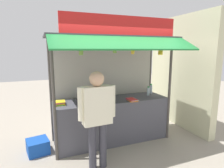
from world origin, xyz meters
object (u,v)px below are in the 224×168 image
Objects in this scene: water_bottle_left at (80,95)px; magazine_stack_rear_center at (88,102)px; magazine_stack_back_right at (59,103)px; banana_bunch_inner_left at (133,51)px; water_bottle_back_left at (106,92)px; banana_bunch_leftmost at (160,51)px; plastic_crate at (38,146)px; vendor_person at (97,112)px; magazine_stack_mid_right at (105,101)px; water_bottle_front_left at (148,91)px; banana_bunch_inner_right at (115,50)px; magazine_stack_center at (132,100)px; banana_bunch_rightmost at (81,51)px; water_bottle_front_right at (151,89)px.

water_bottle_left reaches higher than magazine_stack_rear_center.
magazine_stack_back_right is 1.82m from banana_bunch_inner_left.
water_bottle_back_left is 1.29× the size of water_bottle_left.
banana_bunch_leftmost is 3.20m from plastic_crate.
banana_bunch_inner_left is at bearing -58.53° from water_bottle_back_left.
vendor_person is at bearing -87.10° from water_bottle_left.
water_bottle_left reaches higher than magazine_stack_mid_right.
banana_bunch_leftmost is (2.07, -0.46, 1.03)m from magazine_stack_back_right.
water_bottle_front_left is 1.29m from banana_bunch_inner_left.
banana_bunch_leftmost reaches higher than vendor_person.
water_bottle_back_left is 1.30× the size of banana_bunch_inner_left.
water_bottle_back_left is 1.42× the size of banana_bunch_inner_right.
magazine_stack_mid_right is 0.61m from magazine_stack_center.
magazine_stack_back_right is (-0.57, 0.13, -0.00)m from magazine_stack_rear_center.
banana_bunch_inner_left reaches higher than magazine_stack_mid_right.
banana_bunch_rightmost is (-0.10, -0.67, 0.96)m from water_bottle_left.
water_bottle_front_right reaches higher than magazine_stack_back_right.
magazine_stack_rear_center is at bearing 172.25° from magazine_stack_center.
banana_bunch_leftmost is 1.06× the size of banana_bunch_rightmost.
plastic_crate is at bearing -176.74° from water_bottle_back_left.
banana_bunch_inner_left is (-0.70, -0.49, 0.97)m from water_bottle_front_left.
magazine_stack_center is (-0.78, -0.47, -0.09)m from water_bottle_front_right.
banana_bunch_inner_right reaches higher than magazine_stack_mid_right.
water_bottle_back_left is 1.29m from banana_bunch_rightmost.
magazine_stack_back_right is 0.15× the size of vendor_person.
plastic_crate is (-1.87, 0.49, -1.91)m from banana_bunch_inner_left.
vendor_person is (-0.99, -0.62, 0.04)m from magazine_stack_center.
banana_bunch_inner_right reaches higher than magazine_stack_center.
water_bottle_back_left is at bearing 86.61° from banana_bunch_inner_right.
vendor_person is at bearing -69.90° from banana_bunch_rightmost.
magazine_stack_back_right is at bearing -156.05° from water_bottle_left.
magazine_stack_rear_center is 1.16× the size of magazine_stack_back_right.
vendor_person reaches higher than magazine_stack_back_right.
banana_bunch_inner_left is (0.39, -0.00, -0.01)m from banana_bunch_inner_right.
water_bottle_front_right is 0.87× the size of magazine_stack_center.
water_bottle_left is (-0.58, 0.10, -0.03)m from water_bottle_back_left.
water_bottle_front_right is 2.07m from vendor_person.
water_bottle_back_left is at bearing 26.91° from magazine_stack_rear_center.
water_bottle_front_right is 0.26m from water_bottle_front_left.
magazine_stack_back_right is (-2.31, -0.20, -0.08)m from water_bottle_front_right.
water_bottle_front_right is at bearing 3.87° from water_bottle_back_left.
plastic_crate is (-0.94, -0.18, -0.95)m from water_bottle_left.
water_bottle_left is at bearing 103.87° from magazine_stack_rear_center.
banana_bunch_inner_left is 0.97× the size of banana_bunch_rightmost.
water_bottle_left is at bearing 155.45° from magazine_stack_center.
water_bottle_left is 1.01× the size of banana_bunch_inner_left.
banana_bunch_inner_left is (0.35, -0.58, 0.94)m from water_bottle_back_left.
banana_bunch_leftmost reaches higher than plastic_crate.
vendor_person is (-0.49, -0.42, -1.03)m from banana_bunch_inner_right.
water_bottle_front_left is 0.55× the size of plastic_crate.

